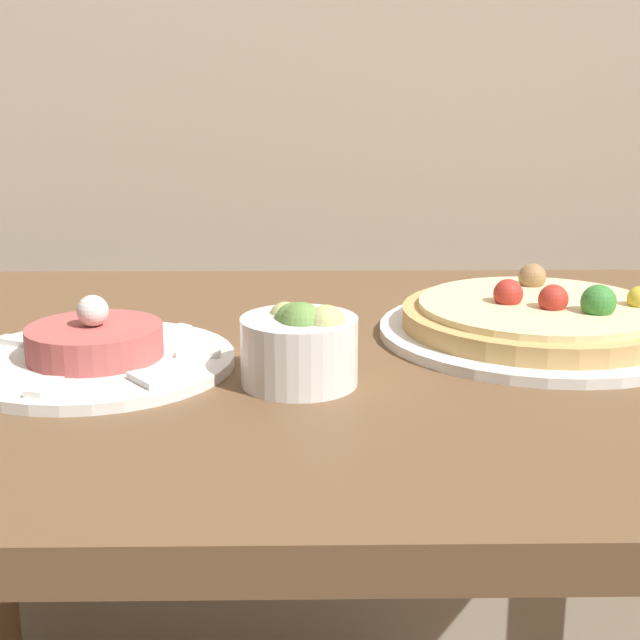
# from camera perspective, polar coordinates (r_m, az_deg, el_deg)

# --- Properties ---
(dining_table) EXTENTS (1.16, 0.75, 0.78)m
(dining_table) POSITION_cam_1_polar(r_m,az_deg,el_deg) (0.91, 3.53, -9.15)
(dining_table) COLOR brown
(dining_table) RESTS_ON ground_plane
(pizza_plate) EXTENTS (0.33, 0.33, 0.06)m
(pizza_plate) POSITION_cam_1_polar(r_m,az_deg,el_deg) (0.94, 13.88, -0.02)
(pizza_plate) COLOR white
(pizza_plate) RESTS_ON dining_table
(tartare_plate) EXTENTS (0.25, 0.25, 0.07)m
(tartare_plate) POSITION_cam_1_polar(r_m,az_deg,el_deg) (0.84, -14.17, -2.03)
(tartare_plate) COLOR white
(tartare_plate) RESTS_ON dining_table
(small_bowl) EXTENTS (0.10, 0.10, 0.08)m
(small_bowl) POSITION_cam_1_polar(r_m,az_deg,el_deg) (0.77, -1.27, -1.62)
(small_bowl) COLOR white
(small_bowl) RESTS_ON dining_table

